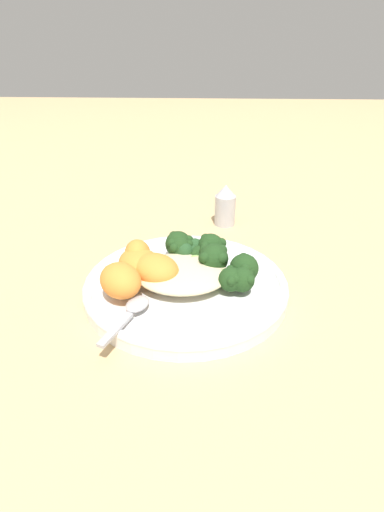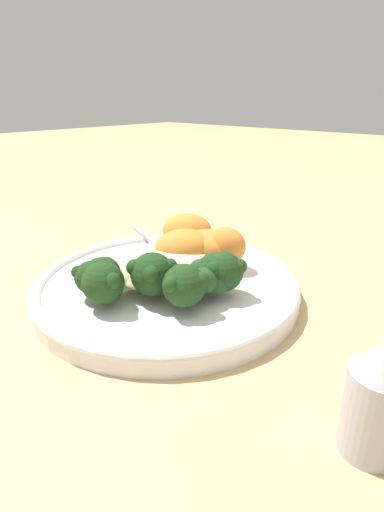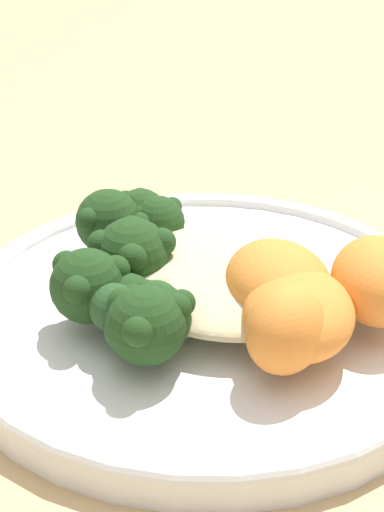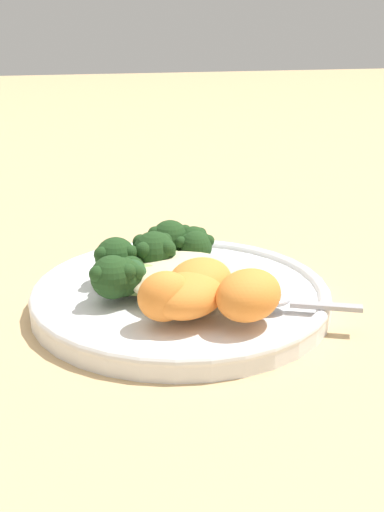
{
  "view_description": "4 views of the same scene",
  "coord_description": "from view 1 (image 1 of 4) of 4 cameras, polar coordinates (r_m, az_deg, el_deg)",
  "views": [
    {
      "loc": [
        -0.02,
        0.44,
        0.3
      ],
      "look_at": [
        0.0,
        -0.0,
        0.06
      ],
      "focal_mm": 28.0,
      "sensor_mm": 36.0,
      "label": 1
    },
    {
      "loc": [
        -0.25,
        -0.28,
        0.2
      ],
      "look_at": [
        0.03,
        -0.03,
        0.04
      ],
      "focal_mm": 28.0,
      "sensor_mm": 36.0,
      "label": 2
    },
    {
      "loc": [
        0.26,
        -0.31,
        0.26
      ],
      "look_at": [
        -0.0,
        -0.01,
        0.04
      ],
      "focal_mm": 60.0,
      "sensor_mm": 36.0,
      "label": 3
    },
    {
      "loc": [
        0.6,
        -0.11,
        0.27
      ],
      "look_at": [
        0.01,
        0.0,
        0.05
      ],
      "focal_mm": 50.0,
      "sensor_mm": 36.0,
      "label": 4
    }
  ],
  "objects": [
    {
      "name": "ground_plane",
      "position": [
        0.54,
        0.1,
        -5.8
      ],
      "size": [
        4.0,
        4.0,
        0.0
      ],
      "primitive_type": "plane",
      "color": "tan"
    },
    {
      "name": "plate",
      "position": [
        0.54,
        -0.87,
        -4.15
      ],
      "size": [
        0.27,
        0.27,
        0.02
      ],
      "color": "white",
      "rests_on": "ground_plane"
    },
    {
      "name": "quinoa_mound",
      "position": [
        0.52,
        -1.43,
        -2.44
      ],
      "size": [
        0.12,
        0.11,
        0.02
      ],
      "primitive_type": "ellipsoid",
      "color": "beige",
      "rests_on": "plate"
    },
    {
      "name": "broccoli_stalk_0",
      "position": [
        0.51,
        3.89,
        -3.29
      ],
      "size": [
        0.11,
        0.05,
        0.03
      ],
      "rotation": [
        0.0,
        0.0,
        2.84
      ],
      "color": "#8EB25B",
      "rests_on": "plate"
    },
    {
      "name": "broccoli_stalk_1",
      "position": [
        0.51,
        5.43,
        -3.32
      ],
      "size": [
        0.12,
        0.05,
        0.03
      ],
      "rotation": [
        0.0,
        0.0,
        2.88
      ],
      "color": "#8EB25B",
      "rests_on": "plate"
    },
    {
      "name": "broccoli_stalk_2",
      "position": [
        0.52,
        5.39,
        -1.99
      ],
      "size": [
        0.13,
        0.04,
        0.04
      ],
      "rotation": [
        0.0,
        0.0,
        3.14
      ],
      "color": "#8EB25B",
      "rests_on": "plate"
    },
    {
      "name": "broccoli_stalk_3",
      "position": [
        0.54,
        2.36,
        -0.61
      ],
      "size": [
        0.1,
        0.06,
        0.04
      ],
      "rotation": [
        0.0,
        0.0,
        3.53
      ],
      "color": "#8EB25B",
      "rests_on": "plate"
    },
    {
      "name": "broccoli_stalk_4",
      "position": [
        0.56,
        1.58,
        0.48
      ],
      "size": [
        0.09,
        0.1,
        0.04
      ],
      "rotation": [
        0.0,
        0.0,
        4.02
      ],
      "color": "#8EB25B",
      "rests_on": "plate"
    },
    {
      "name": "broccoli_stalk_5",
      "position": [
        0.55,
        -0.52,
        -0.87
      ],
      "size": [
        0.07,
        0.09,
        0.03
      ],
      "rotation": [
        0.0,
        0.0,
        4.12
      ],
      "color": "#8EB25B",
      "rests_on": "plate"
    },
    {
      "name": "broccoli_stalk_6",
      "position": [
        0.56,
        -1.91,
        0.5
      ],
      "size": [
        0.04,
        0.09,
        0.03
      ],
      "rotation": [
        0.0,
        0.0,
        4.65
      ],
      "color": "#8EB25B",
      "rests_on": "plate"
    },
    {
      "name": "broccoli_stalk_7",
      "position": [
        0.57,
        -2.02,
        1.32
      ],
      "size": [
        0.04,
        0.09,
        0.04
      ],
      "rotation": [
        0.0,
        0.0,
        4.7
      ],
      "color": "#8EB25B",
      "rests_on": "plate"
    },
    {
      "name": "sweet_potato_chunk_0",
      "position": [
        0.55,
        -7.78,
        0.18
      ],
      "size": [
        0.04,
        0.05,
        0.04
      ],
      "primitive_type": "ellipsoid",
      "rotation": [
        0.0,
        0.0,
        4.91
      ],
      "color": "orange",
      "rests_on": "plate"
    },
    {
      "name": "sweet_potato_chunk_1",
      "position": [
        0.5,
        -10.18,
        -3.46
      ],
      "size": [
        0.07,
        0.08,
        0.04
      ],
      "primitive_type": "ellipsoid",
      "rotation": [
        0.0,
        0.0,
        5.37
      ],
      "color": "orange",
      "rests_on": "plate"
    },
    {
      "name": "sweet_potato_chunk_2",
      "position": [
        0.52,
        -5.2,
        -1.68
      ],
      "size": [
        0.08,
        0.08,
        0.04
      ],
      "primitive_type": "ellipsoid",
      "rotation": [
        0.0,
        0.0,
        5.69
      ],
      "color": "orange",
      "rests_on": "plate"
    },
    {
      "name": "sweet_potato_chunk_3",
      "position": [
        0.54,
        -7.48,
        -1.09
      ],
      "size": [
        0.08,
        0.09,
        0.04
      ],
      "primitive_type": "ellipsoid",
      "rotation": [
        0.0,
        0.0,
        5.3
      ],
      "color": "orange",
      "rests_on": "plate"
    },
    {
      "name": "kale_tuft",
      "position": [
        0.57,
        -0.64,
        0.83
      ],
      "size": [
        0.04,
        0.04,
        0.03
      ],
      "color": "#234723",
      "rests_on": "plate"
    },
    {
      "name": "spoon",
      "position": [
        0.47,
        -8.43,
        -7.5
      ],
      "size": [
        0.05,
        0.1,
        0.01
      ],
      "rotation": [
        0.0,
        0.0,
        1.22
      ],
      "color": "#A3A3A8",
      "rests_on": "plate"
    },
    {
      "name": "salt_shaker",
      "position": [
        0.73,
        4.76,
        7.22
      ],
      "size": [
        0.04,
        0.04,
        0.08
      ],
      "color": "#B2B2B7",
      "rests_on": "ground_plane"
    }
  ]
}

